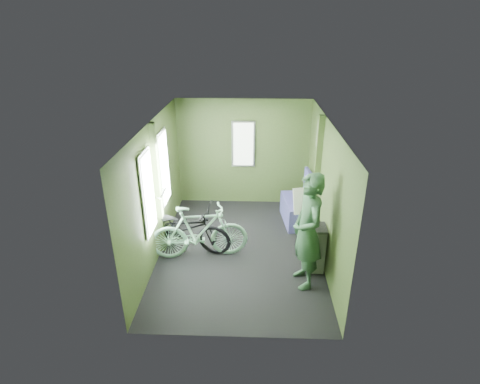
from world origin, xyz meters
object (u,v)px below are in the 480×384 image
object	(u,v)px
bicycle_black	(184,250)
bicycle_mint	(200,257)
bench_seat	(299,208)
passenger	(307,232)
waste_box	(317,248)

from	to	relation	value
bicycle_black	bicycle_mint	distance (m)	0.38
bench_seat	bicycle_mint	bearing A→B (deg)	-150.39
bicycle_black	passenger	xyz separation A→B (m)	(2.02, -0.83, 0.91)
bicycle_mint	waste_box	world-z (taller)	waste_box
bicycle_mint	bench_seat	xyz separation A→B (m)	(1.82, 1.33, 0.30)
passenger	bench_seat	size ratio (longest dim) A/B	1.80
bicycle_mint	waste_box	bearing A→B (deg)	-106.11
bench_seat	bicycle_black	bearing A→B (deg)	-158.84
bicycle_black	passenger	distance (m)	2.36
passenger	waste_box	xyz separation A→B (m)	(0.24, 0.37, -0.52)
bench_seat	waste_box	bearing A→B (deg)	-92.41
waste_box	bicycle_black	bearing A→B (deg)	168.49
bicycle_black	passenger	bearing A→B (deg)	-100.00
bicycle_mint	passenger	bearing A→B (deg)	-118.79
passenger	waste_box	size ratio (longest dim) A/B	2.32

